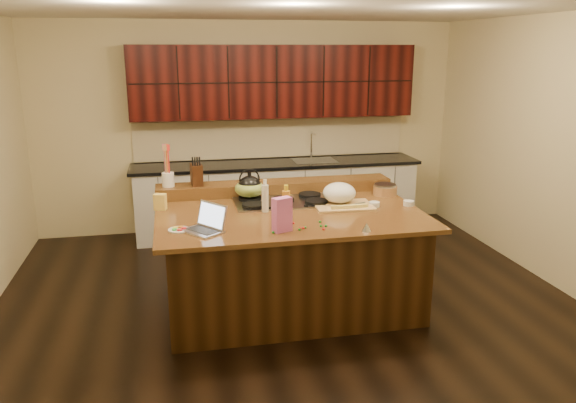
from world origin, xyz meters
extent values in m
cube|color=black|center=(0.00, 0.00, -0.01)|extent=(5.50, 5.00, 0.01)
cube|color=silver|center=(0.00, 0.00, 2.71)|extent=(5.50, 5.00, 0.01)
cube|color=beige|center=(0.00, 2.50, 1.35)|extent=(5.50, 0.01, 2.70)
cube|color=beige|center=(0.00, -2.50, 1.35)|extent=(5.50, 0.01, 2.70)
cube|color=beige|center=(2.75, 0.00, 1.35)|extent=(0.01, 5.00, 2.70)
cube|color=black|center=(0.00, 0.00, 0.44)|extent=(2.22, 1.42, 0.88)
cube|color=black|center=(0.00, 0.00, 0.90)|extent=(2.40, 1.60, 0.04)
cube|color=black|center=(0.00, 0.70, 0.98)|extent=(2.40, 0.30, 0.12)
cube|color=gray|center=(0.00, 0.30, 0.93)|extent=(0.92, 0.52, 0.02)
cylinder|color=black|center=(-0.30, 0.43, 0.95)|extent=(0.22, 0.22, 0.03)
cylinder|color=black|center=(0.30, 0.43, 0.95)|extent=(0.22, 0.22, 0.03)
cylinder|color=black|center=(-0.30, 0.17, 0.95)|extent=(0.22, 0.22, 0.03)
cylinder|color=black|center=(0.30, 0.17, 0.95)|extent=(0.22, 0.22, 0.03)
cylinder|color=black|center=(0.00, 0.30, 0.95)|extent=(0.22, 0.22, 0.03)
cube|color=silver|center=(0.30, 2.17, 0.45)|extent=(3.60, 0.62, 0.90)
cube|color=black|center=(0.30, 2.17, 0.92)|extent=(3.70, 0.66, 0.04)
cube|color=gray|center=(0.80, 2.17, 0.94)|extent=(0.55, 0.42, 0.01)
cylinder|color=gray|center=(0.80, 2.35, 1.12)|extent=(0.02, 0.02, 0.36)
cube|color=black|center=(0.30, 2.32, 1.95)|extent=(3.60, 0.34, 0.90)
cube|color=beige|center=(0.30, 2.48, 1.20)|extent=(3.60, 0.03, 0.50)
ellipsoid|color=black|center=(-0.30, 0.43, 1.07)|extent=(0.29, 0.29, 0.21)
ellipsoid|color=olive|center=(-0.30, 0.43, 1.05)|extent=(0.38, 0.38, 0.16)
cube|color=#B7B7BC|center=(-0.81, -0.44, 0.93)|extent=(0.36, 0.38, 0.01)
cube|color=black|center=(-0.81, -0.44, 0.94)|extent=(0.26, 0.29, 0.00)
cube|color=#B7B7BC|center=(-0.73, -0.37, 1.04)|extent=(0.24, 0.29, 0.20)
cube|color=silver|center=(-0.73, -0.38, 1.04)|extent=(0.21, 0.26, 0.17)
cylinder|color=orange|center=(-0.09, -0.29, 1.06)|extent=(0.07, 0.07, 0.27)
cylinder|color=silver|center=(-0.21, 0.04, 1.04)|extent=(0.08, 0.08, 0.25)
cube|color=tan|center=(0.53, 0.03, 0.93)|extent=(0.56, 0.42, 0.02)
ellipsoid|color=white|center=(0.51, 0.11, 1.04)|extent=(0.31, 0.31, 0.19)
cube|color=#EDD872|center=(0.43, -0.09, 0.96)|extent=(0.12, 0.03, 0.03)
cube|color=#EDD872|center=(0.55, -0.09, 0.96)|extent=(0.12, 0.03, 0.03)
cube|color=#EDD872|center=(0.66, -0.09, 0.96)|extent=(0.12, 0.03, 0.03)
cylinder|color=gray|center=(0.64, 0.01, 0.95)|extent=(0.21, 0.08, 0.01)
cylinder|color=white|center=(1.15, -0.04, 0.94)|extent=(0.12, 0.12, 0.04)
cylinder|color=white|center=(0.82, -0.01, 0.94)|extent=(0.13, 0.13, 0.04)
cylinder|color=white|center=(1.10, 0.45, 0.94)|extent=(0.13, 0.13, 0.04)
cylinder|color=#996B3F|center=(1.08, 0.39, 0.97)|extent=(0.26, 0.26, 0.09)
cone|color=silver|center=(0.50, -0.69, 0.96)|extent=(0.08, 0.08, 0.07)
cube|color=#D664B7|center=(-0.18, -0.55, 1.06)|extent=(0.17, 0.13, 0.28)
cylinder|color=white|center=(-1.00, -0.36, 0.93)|extent=(0.21, 0.21, 0.01)
cube|color=#F4CC56|center=(-1.15, 0.30, 0.99)|extent=(0.12, 0.10, 0.15)
cylinder|color=white|center=(-1.07, 0.70, 1.11)|extent=(0.12, 0.12, 0.14)
cube|color=black|center=(-0.79, 0.70, 1.15)|extent=(0.12, 0.18, 0.21)
ellipsoid|color=red|center=(-0.04, -0.38, 0.93)|extent=(0.02, 0.02, 0.02)
ellipsoid|color=#198C26|center=(0.19, -0.39, 0.93)|extent=(0.02, 0.02, 0.02)
ellipsoid|color=red|center=(0.01, -0.53, 0.93)|extent=(0.02, 0.02, 0.02)
ellipsoid|color=#198C26|center=(-0.26, -0.59, 0.93)|extent=(0.02, 0.02, 0.02)
ellipsoid|color=red|center=(-0.10, -0.45, 0.93)|extent=(0.02, 0.02, 0.02)
ellipsoid|color=#198C26|center=(-0.03, -0.56, 0.93)|extent=(0.02, 0.02, 0.02)
ellipsoid|color=red|center=(0.16, -0.59, 0.93)|extent=(0.02, 0.02, 0.02)
ellipsoid|color=#198C26|center=(0.20, -0.51, 0.93)|extent=(0.02, 0.02, 0.02)
ellipsoid|color=red|center=(-0.16, -0.46, 0.93)|extent=(0.02, 0.02, 0.02)
ellipsoid|color=#198C26|center=(0.16, -0.51, 0.93)|extent=(0.02, 0.02, 0.02)
ellipsoid|color=red|center=(-0.02, -0.53, 0.93)|extent=(0.02, 0.02, 0.02)
ellipsoid|color=#198C26|center=(0.02, -0.52, 0.93)|extent=(0.02, 0.02, 0.02)
camera|label=1|loc=(-1.02, -4.81, 2.36)|focal=35.00mm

